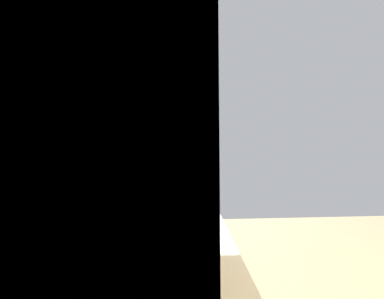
# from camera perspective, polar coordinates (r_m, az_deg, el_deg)

# --- Properties ---
(wall_back) EXTENTS (4.30, 0.12, 2.59)m
(wall_back) POSITION_cam_1_polar(r_m,az_deg,el_deg) (1.66, -16.42, -2.04)
(wall_back) COLOR beige
(wall_back) RESTS_ON ground_plane
(upper_cabinets) EXTENTS (2.32, 0.31, 0.74)m
(upper_cabinets) POSITION_cam_1_polar(r_m,az_deg,el_deg) (1.28, -10.86, 19.41)
(upper_cabinets) COLOR #D8B866
(oven_range) EXTENTS (0.64, 0.64, 1.09)m
(oven_range) POSITION_cam_1_polar(r_m,az_deg,el_deg) (3.45, -3.59, -11.39)
(oven_range) COLOR black
(oven_range) RESTS_ON ground_plane
(microwave) EXTENTS (0.45, 0.33, 0.32)m
(microwave) POSITION_cam_1_polar(r_m,az_deg,el_deg) (2.47, -4.36, -4.28)
(microwave) COLOR white
(microwave) RESTS_ON counter_run
(bowl) EXTENTS (0.18, 0.18, 0.05)m
(bowl) POSITION_cam_1_polar(r_m,az_deg,el_deg) (1.71, -1.70, -13.76)
(bowl) COLOR silver
(bowl) RESTS_ON counter_run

